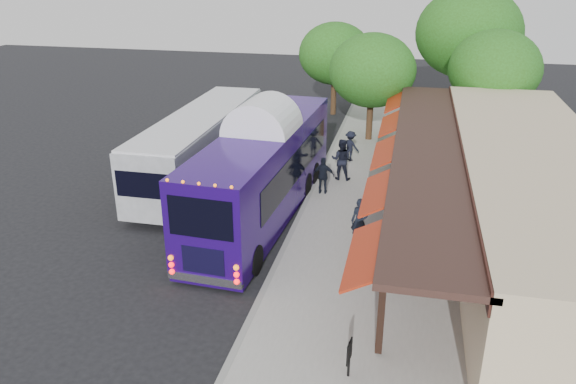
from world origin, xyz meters
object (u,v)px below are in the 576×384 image
Objects in this scene: coach_bus at (263,167)px; ped_c at (323,176)px; ped_a at (360,222)px; city_bus at (202,143)px; ped_b at (341,159)px; ped_d at (350,146)px; sign_board at (349,353)px.

coach_bus reaches higher than ped_c.
city_bus is at bearing 156.61° from ped_a.
ped_b is at bearing -108.80° from ped_c.
ped_b is at bearing 113.68° from ped_a.
ped_a reaches higher than ped_d.
ped_b is (2.58, 4.32, -0.95)m from coach_bus.
ped_b is 1.26× the size of ped_d.
coach_bus is 3.37m from ped_c.
ped_c is at bearing 75.23° from ped_b.
ped_d is 1.52× the size of sign_board.
ped_c is (5.93, -0.93, -0.78)m from city_bus.
city_bus is at bearing 9.49° from ped_b.
ped_b reaches higher than ped_c.
ped_b is (-1.49, 6.25, 0.12)m from ped_a.
ped_a is at bearing 104.49° from ped_b.
ped_c reaches higher than ped_d.
coach_bus is 12.00× the size of sign_board.
ped_b reaches higher than sign_board.
ped_c reaches higher than sign_board.
ped_a is at bearing -33.48° from city_bus.
city_bus reaches higher than sign_board.
sign_board is (2.51, -11.51, -0.14)m from ped_c.
city_bus is at bearing 142.41° from coach_bus.
city_bus is 6.07× the size of ped_b.
ped_d is (-1.38, 9.00, -0.08)m from ped_a.
ped_a is 1.68× the size of sign_board.
coach_bus is at bearing 124.10° from sign_board.
city_bus reaches higher than ped_c.
city_bus is at bearing -11.81° from ped_c.
coach_bus is at bearing -40.75° from city_bus.
coach_bus is 10.23m from sign_board.
ped_c is (-0.53, -1.88, -0.15)m from ped_b.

